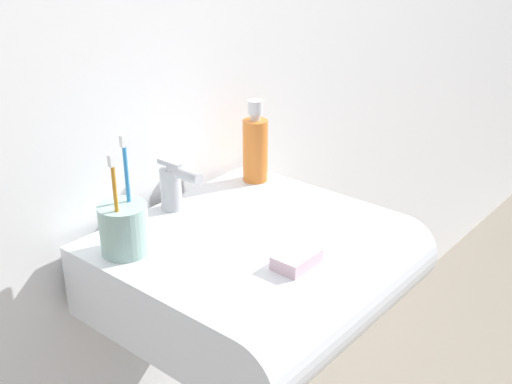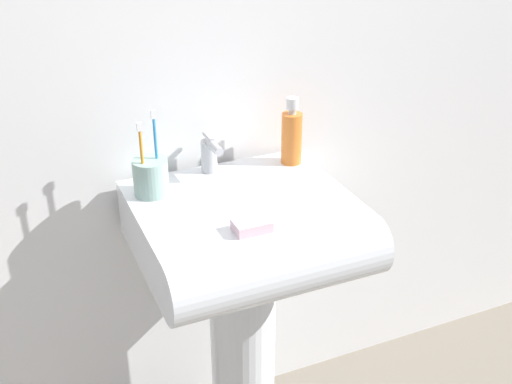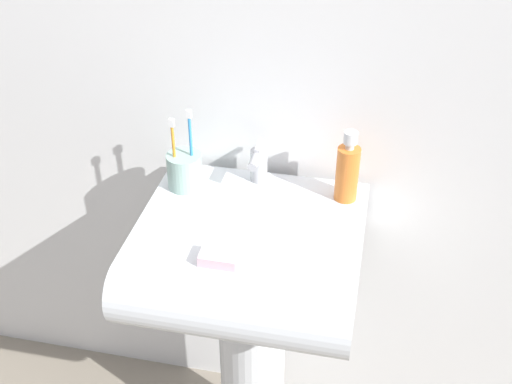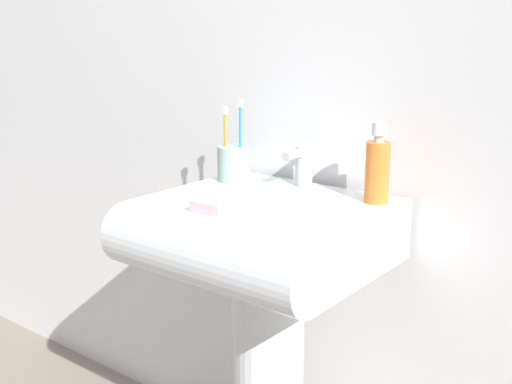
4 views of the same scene
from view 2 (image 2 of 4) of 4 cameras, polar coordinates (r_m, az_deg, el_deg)
The scene contains 7 objects.
wall_back at distance 1.61m, azimuth -4.98°, elevation 15.14°, with size 5.00×0.05×2.40m, color white.
sink_pedestal at distance 1.79m, azimuth -1.17°, elevation -14.35°, with size 0.17×0.17×0.69m, color white.
sink_basin at distance 1.51m, azimuth -0.56°, elevation -3.70°, with size 0.51×0.48×0.14m.
faucet at distance 1.62m, azimuth -4.11°, elevation 3.42°, with size 0.04×0.11×0.10m.
toothbrush_cup at distance 1.53m, azimuth -9.34°, elevation 1.39°, with size 0.08×0.08×0.21m.
soap_bottle at distance 1.67m, azimuth 3.19°, elevation 5.01°, with size 0.05×0.05×0.18m.
bar_soap at distance 1.38m, azimuth -0.36°, elevation -3.03°, with size 0.08×0.05×0.02m, color silver.
Camera 2 is at (-0.50, -1.24, 1.54)m, focal length 45.00 mm.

